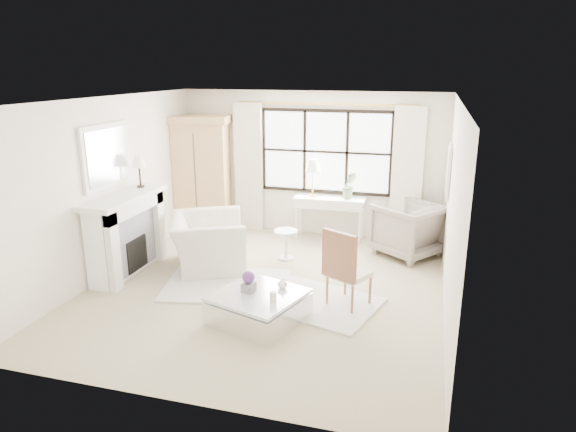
% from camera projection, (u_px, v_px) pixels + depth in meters
% --- Properties ---
extents(floor, '(5.50, 5.50, 0.00)m').
position_uv_depth(floor, '(266.00, 288.00, 7.50)').
color(floor, '#C0B08E').
rests_on(floor, ground).
extents(ceiling, '(5.50, 5.50, 0.00)m').
position_uv_depth(ceiling, '(263.00, 100.00, 6.75)').
color(ceiling, silver).
rests_on(ceiling, ground).
extents(wall_back, '(5.00, 0.00, 5.00)m').
position_uv_depth(wall_back, '(310.00, 164.00, 9.67)').
color(wall_back, white).
rests_on(wall_back, ground).
extents(wall_front, '(5.00, 0.00, 5.00)m').
position_uv_depth(wall_front, '(168.00, 272.00, 4.59)').
color(wall_front, beige).
rests_on(wall_front, ground).
extents(wall_left, '(0.00, 5.50, 5.50)m').
position_uv_depth(wall_left, '(108.00, 188.00, 7.78)').
color(wall_left, white).
rests_on(wall_left, ground).
extents(wall_right, '(0.00, 5.50, 5.50)m').
position_uv_depth(wall_right, '(452.00, 212.00, 6.47)').
color(wall_right, silver).
rests_on(wall_right, ground).
extents(window_pane, '(2.40, 0.02, 1.50)m').
position_uv_depth(window_pane, '(326.00, 152.00, 9.50)').
color(window_pane, white).
rests_on(window_pane, wall_back).
extents(window_frame, '(2.50, 0.04, 1.50)m').
position_uv_depth(window_frame, '(326.00, 152.00, 9.49)').
color(window_frame, black).
rests_on(window_frame, wall_back).
extents(curtain_rod, '(3.30, 0.04, 0.04)m').
position_uv_depth(curtain_rod, '(326.00, 104.00, 9.20)').
color(curtain_rod, gold).
rests_on(curtain_rod, wall_back).
extents(curtain_left, '(0.55, 0.10, 2.47)m').
position_uv_depth(curtain_left, '(249.00, 168.00, 9.92)').
color(curtain_left, silver).
rests_on(curtain_left, ground).
extents(curtain_right, '(0.55, 0.10, 2.47)m').
position_uv_depth(curtain_right, '(407.00, 176.00, 9.14)').
color(curtain_right, white).
rests_on(curtain_right, ground).
extents(fireplace, '(0.58, 1.66, 1.26)m').
position_uv_depth(fireplace, '(125.00, 233.00, 7.92)').
color(fireplace, white).
rests_on(fireplace, ground).
extents(mirror_frame, '(0.05, 1.15, 0.95)m').
position_uv_depth(mirror_frame, '(106.00, 156.00, 7.63)').
color(mirror_frame, white).
rests_on(mirror_frame, wall_left).
extents(mirror_glass, '(0.02, 1.00, 0.80)m').
position_uv_depth(mirror_glass, '(108.00, 156.00, 7.63)').
color(mirror_glass, silver).
rests_on(mirror_glass, wall_left).
extents(art_frame, '(0.04, 0.62, 0.82)m').
position_uv_depth(art_frame, '(449.00, 171.00, 8.00)').
color(art_frame, silver).
rests_on(art_frame, wall_right).
extents(art_canvas, '(0.01, 0.52, 0.72)m').
position_uv_depth(art_canvas, '(447.00, 171.00, 8.00)').
color(art_canvas, beige).
rests_on(art_canvas, wall_right).
extents(mantel_lamp, '(0.22, 0.22, 0.51)m').
position_uv_depth(mantel_lamp, '(139.00, 163.00, 8.11)').
color(mantel_lamp, black).
rests_on(mantel_lamp, fireplace).
extents(armoire, '(1.22, 0.88, 2.24)m').
position_uv_depth(armoire, '(202.00, 173.00, 9.89)').
color(armoire, tan).
rests_on(armoire, floor).
extents(console_table, '(1.31, 0.48, 0.80)m').
position_uv_depth(console_table, '(329.00, 218.00, 9.56)').
color(console_table, white).
rests_on(console_table, floor).
extents(console_lamp, '(0.28, 0.28, 0.69)m').
position_uv_depth(console_lamp, '(313.00, 166.00, 9.39)').
color(console_lamp, '#A68239').
rests_on(console_lamp, console_table).
extents(orchid_plant, '(0.32, 0.28, 0.50)m').
position_uv_depth(orchid_plant, '(349.00, 185.00, 9.29)').
color(orchid_plant, '#5B774F').
rests_on(orchid_plant, console_table).
extents(side_table, '(0.40, 0.40, 0.51)m').
position_uv_depth(side_table, '(286.00, 240.00, 8.56)').
color(side_table, silver).
rests_on(side_table, floor).
extents(rug_left, '(2.03, 1.62, 0.03)m').
position_uv_depth(rug_left, '(228.00, 285.00, 7.58)').
color(rug_left, silver).
rests_on(rug_left, floor).
extents(rug_right, '(1.89, 1.61, 0.03)m').
position_uv_depth(rug_right, '(316.00, 302.00, 7.03)').
color(rug_right, silver).
rests_on(rug_right, floor).
extents(club_armchair, '(1.56, 1.64, 0.84)m').
position_uv_depth(club_armchair, '(208.00, 242.00, 8.19)').
color(club_armchair, silver).
rests_on(club_armchair, floor).
extents(wingback_chair, '(1.39, 1.38, 0.91)m').
position_uv_depth(wingback_chair, '(408.00, 229.00, 8.71)').
color(wingback_chair, gray).
rests_on(wingback_chair, floor).
extents(french_chair, '(0.65, 0.65, 1.08)m').
position_uv_depth(french_chair, '(348.00, 285.00, 6.86)').
color(french_chair, '#996340').
rests_on(french_chair, floor).
extents(coffee_table, '(1.26, 1.26, 0.38)m').
position_uv_depth(coffee_table, '(259.00, 308.00, 6.49)').
color(coffee_table, silver).
rests_on(coffee_table, floor).
extents(planter_box, '(0.17, 0.17, 0.11)m').
position_uv_depth(planter_box, '(249.00, 287.00, 6.48)').
color(planter_box, slate).
rests_on(planter_box, coffee_table).
extents(planter_flowers, '(0.16, 0.16, 0.16)m').
position_uv_depth(planter_flowers, '(248.00, 277.00, 6.44)').
color(planter_flowers, '#5C2F76').
rests_on(planter_flowers, planter_box).
extents(pillar_candle, '(0.08, 0.08, 0.12)m').
position_uv_depth(pillar_candle, '(273.00, 297.00, 6.20)').
color(pillar_candle, white).
rests_on(pillar_candle, coffee_table).
extents(coffee_vase, '(0.13, 0.13, 0.14)m').
position_uv_depth(coffee_vase, '(282.00, 283.00, 6.57)').
color(coffee_vase, white).
rests_on(coffee_vase, coffee_table).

